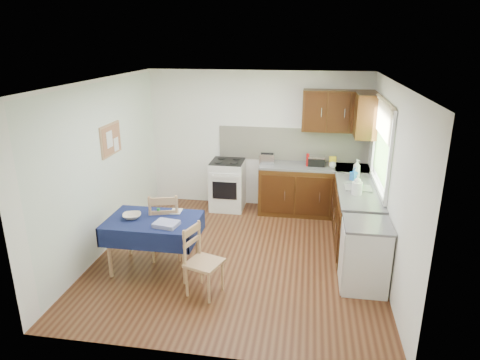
% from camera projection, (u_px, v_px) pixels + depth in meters
% --- Properties ---
extents(floor, '(4.20, 4.20, 0.00)m').
position_uv_depth(floor, '(238.00, 256.00, 6.27)').
color(floor, '#472413').
rests_on(floor, ground).
extents(ceiling, '(4.00, 4.20, 0.02)m').
position_uv_depth(ceiling, '(238.00, 82.00, 5.47)').
color(ceiling, silver).
rests_on(ceiling, wall_back).
extents(wall_back, '(4.00, 0.02, 2.50)m').
position_uv_depth(wall_back, '(257.00, 140.00, 7.83)').
color(wall_back, white).
rests_on(wall_back, ground).
extents(wall_front, '(4.00, 0.02, 2.50)m').
position_uv_depth(wall_front, '(201.00, 244.00, 3.90)').
color(wall_front, white).
rests_on(wall_front, ground).
extents(wall_left, '(0.02, 4.20, 2.50)m').
position_uv_depth(wall_left, '(102.00, 168.00, 6.18)').
color(wall_left, white).
rests_on(wall_left, ground).
extents(wall_right, '(0.02, 4.20, 2.50)m').
position_uv_depth(wall_right, '(390.00, 182.00, 5.56)').
color(wall_right, white).
rests_on(wall_right, ground).
extents(base_cabinets, '(1.90, 2.30, 0.86)m').
position_uv_depth(base_cabinets, '(331.00, 203.00, 7.10)').
color(base_cabinets, '#321608').
rests_on(base_cabinets, ground).
extents(worktop_back, '(1.90, 0.60, 0.04)m').
position_uv_depth(worktop_back, '(314.00, 167.00, 7.51)').
color(worktop_back, slate).
rests_on(worktop_back, base_cabinets).
extents(worktop_right, '(0.60, 1.70, 0.04)m').
position_uv_depth(worktop_right, '(358.00, 191.00, 6.34)').
color(worktop_right, slate).
rests_on(worktop_right, base_cabinets).
extents(worktop_corner, '(0.60, 0.60, 0.04)m').
position_uv_depth(worktop_corner, '(352.00, 168.00, 7.41)').
color(worktop_corner, slate).
rests_on(worktop_corner, base_cabinets).
extents(splashback, '(2.70, 0.02, 0.60)m').
position_uv_depth(splashback, '(293.00, 144.00, 7.74)').
color(splashback, white).
rests_on(splashback, wall_back).
extents(upper_cabinets, '(1.20, 0.85, 0.70)m').
position_uv_depth(upper_cabinets, '(346.00, 112.00, 7.13)').
color(upper_cabinets, '#321608').
rests_on(upper_cabinets, wall_back).
extents(stove, '(0.60, 0.61, 0.92)m').
position_uv_depth(stove, '(228.00, 185.00, 7.88)').
color(stove, white).
rests_on(stove, ground).
extents(window, '(0.04, 1.48, 1.26)m').
position_uv_depth(window, '(382.00, 140.00, 6.10)').
color(window, '#345824').
rests_on(window, wall_right).
extents(fridge, '(0.58, 0.60, 0.89)m').
position_uv_depth(fridge, '(365.00, 256.00, 5.35)').
color(fridge, white).
rests_on(fridge, ground).
extents(corkboard, '(0.04, 0.62, 0.47)m').
position_uv_depth(corkboard, '(111.00, 140.00, 6.34)').
color(corkboard, '#A47652').
rests_on(corkboard, wall_left).
extents(dining_table, '(1.22, 0.83, 0.74)m').
position_uv_depth(dining_table, '(153.00, 226.00, 5.73)').
color(dining_table, '#101241').
rests_on(dining_table, ground).
extents(chair_far, '(0.55, 0.55, 1.00)m').
position_uv_depth(chair_far, '(165.00, 224.00, 6.05)').
color(chair_far, '#A47652').
rests_on(chair_far, ground).
extents(chair_near, '(0.50, 0.50, 0.89)m').
position_uv_depth(chair_near, '(201.00, 259.00, 5.23)').
color(chair_near, '#A47652').
rests_on(chair_near, ground).
extents(toaster, '(0.26, 0.16, 0.20)m').
position_uv_depth(toaster, '(267.00, 159.00, 7.60)').
color(toaster, silver).
rests_on(toaster, worktop_back).
extents(sandwich_press, '(0.29, 0.25, 0.17)m').
position_uv_depth(sandwich_press, '(316.00, 160.00, 7.51)').
color(sandwich_press, black).
rests_on(sandwich_press, worktop_back).
extents(sauce_bottle, '(0.05, 0.05, 0.22)m').
position_uv_depth(sauce_bottle, '(308.00, 160.00, 7.44)').
color(sauce_bottle, '#BB100E').
rests_on(sauce_bottle, worktop_back).
extents(yellow_packet, '(0.14, 0.11, 0.16)m').
position_uv_depth(yellow_packet, '(333.00, 161.00, 7.49)').
color(yellow_packet, yellow).
rests_on(yellow_packet, worktop_back).
extents(dish_rack, '(0.38, 0.29, 0.18)m').
position_uv_depth(dish_rack, '(358.00, 187.00, 6.35)').
color(dish_rack, gray).
rests_on(dish_rack, worktop_right).
extents(kettle, '(0.15, 0.15, 0.25)m').
position_uv_depth(kettle, '(357.00, 187.00, 6.10)').
color(kettle, white).
rests_on(kettle, worktop_right).
extents(cup, '(0.12, 0.12, 0.09)m').
position_uv_depth(cup, '(333.00, 165.00, 7.37)').
color(cup, silver).
rests_on(cup, worktop_back).
extents(soap_bottle_a, '(0.16, 0.16, 0.30)m').
position_uv_depth(soap_bottle_a, '(357.00, 169.00, 6.80)').
color(soap_bottle_a, white).
rests_on(soap_bottle_a, worktop_right).
extents(soap_bottle_b, '(0.13, 0.13, 0.20)m').
position_uv_depth(soap_bottle_b, '(354.00, 174.00, 6.71)').
color(soap_bottle_b, blue).
rests_on(soap_bottle_b, worktop_right).
extents(soap_bottle_c, '(0.19, 0.19, 0.17)m').
position_uv_depth(soap_bottle_c, '(359.00, 183.00, 6.33)').
color(soap_bottle_c, '#248632').
rests_on(soap_bottle_c, worktop_right).
extents(plate_bowl, '(0.31, 0.31, 0.06)m').
position_uv_depth(plate_bowl, '(132.00, 216.00, 5.72)').
color(plate_bowl, beige).
rests_on(plate_bowl, dining_table).
extents(book, '(0.16, 0.21, 0.02)m').
position_uv_depth(book, '(171.00, 211.00, 5.94)').
color(book, white).
rests_on(book, dining_table).
extents(spice_jar, '(0.04, 0.04, 0.09)m').
position_uv_depth(spice_jar, '(159.00, 211.00, 5.84)').
color(spice_jar, '#248731').
rests_on(spice_jar, dining_table).
extents(tea_towel, '(0.34, 0.28, 0.05)m').
position_uv_depth(tea_towel, '(166.00, 224.00, 5.48)').
color(tea_towel, navy).
rests_on(tea_towel, dining_table).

